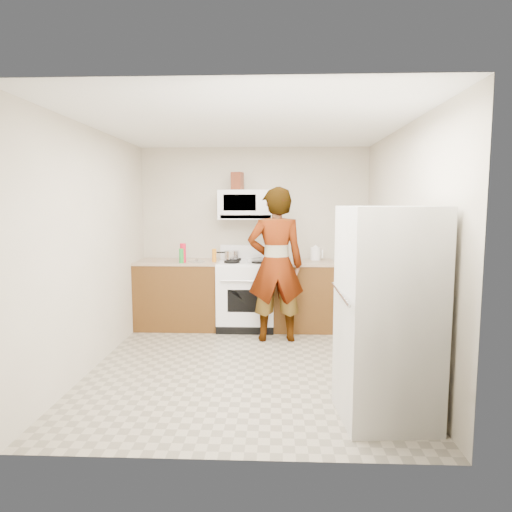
# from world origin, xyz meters

# --- Properties ---
(floor) EXTENTS (3.60, 3.60, 0.00)m
(floor) POSITION_xyz_m (0.00, 0.00, 0.00)
(floor) COLOR gray
(floor) RESTS_ON ground
(back_wall) EXTENTS (3.20, 0.02, 2.50)m
(back_wall) POSITION_xyz_m (0.00, 1.79, 1.25)
(back_wall) COLOR beige
(back_wall) RESTS_ON floor
(right_wall) EXTENTS (0.02, 3.60, 2.50)m
(right_wall) POSITION_xyz_m (1.59, 0.00, 1.25)
(right_wall) COLOR beige
(right_wall) RESTS_ON floor
(cabinet_left) EXTENTS (1.12, 0.62, 0.90)m
(cabinet_left) POSITION_xyz_m (-1.04, 1.49, 0.45)
(cabinet_left) COLOR brown
(cabinet_left) RESTS_ON floor
(counter_left) EXTENTS (1.14, 0.64, 0.03)m
(counter_left) POSITION_xyz_m (-1.04, 1.49, 0.92)
(counter_left) COLOR tan
(counter_left) RESTS_ON cabinet_left
(cabinet_right) EXTENTS (0.80, 0.62, 0.90)m
(cabinet_right) POSITION_xyz_m (0.68, 1.49, 0.45)
(cabinet_right) COLOR brown
(cabinet_right) RESTS_ON floor
(counter_right) EXTENTS (0.82, 0.64, 0.03)m
(counter_right) POSITION_xyz_m (0.68, 1.49, 0.92)
(counter_right) COLOR tan
(counter_right) RESTS_ON cabinet_right
(gas_range) EXTENTS (0.76, 0.65, 1.13)m
(gas_range) POSITION_xyz_m (-0.10, 1.48, 0.49)
(gas_range) COLOR white
(gas_range) RESTS_ON floor
(microwave) EXTENTS (0.76, 0.38, 0.40)m
(microwave) POSITION_xyz_m (-0.10, 1.61, 1.70)
(microwave) COLOR white
(microwave) RESTS_ON back_wall
(person) EXTENTS (0.74, 0.52, 1.92)m
(person) POSITION_xyz_m (0.31, 0.94, 0.96)
(person) COLOR tan
(person) RESTS_ON floor
(fridge) EXTENTS (0.76, 0.76, 1.70)m
(fridge) POSITION_xyz_m (1.18, -1.15, 0.85)
(fridge) COLOR silver
(fridge) RESTS_ON floor
(kettle) EXTENTS (0.16, 0.16, 0.17)m
(kettle) POSITION_xyz_m (0.86, 1.66, 1.02)
(kettle) COLOR white
(kettle) RESTS_ON counter_right
(jug) EXTENTS (0.17, 0.17, 0.24)m
(jug) POSITION_xyz_m (-0.22, 1.59, 2.02)
(jug) COLOR #602816
(jug) RESTS_ON microwave
(saucepan) EXTENTS (0.26, 0.26, 0.11)m
(saucepan) POSITION_xyz_m (-0.31, 1.58, 1.01)
(saucepan) COLOR silver
(saucepan) RESTS_ON gas_range
(tray) EXTENTS (0.26, 0.18, 0.05)m
(tray) POSITION_xyz_m (0.06, 1.36, 0.96)
(tray) COLOR white
(tray) RESTS_ON gas_range
(bottle_spray) EXTENTS (0.08, 0.08, 0.26)m
(bottle_spray) POSITION_xyz_m (-0.93, 1.28, 1.06)
(bottle_spray) COLOR red
(bottle_spray) RESTS_ON counter_left
(bottle_hot_sauce) EXTENTS (0.07, 0.07, 0.18)m
(bottle_hot_sauce) POSITION_xyz_m (-0.52, 1.37, 1.02)
(bottle_hot_sauce) COLOR orange
(bottle_hot_sauce) RESTS_ON counter_left
(bottle_green_cap) EXTENTS (0.07, 0.07, 0.19)m
(bottle_green_cap) POSITION_xyz_m (-0.94, 1.23, 1.03)
(bottle_green_cap) COLOR #1A902E
(bottle_green_cap) RESTS_ON counter_left
(pot_lid) EXTENTS (0.29, 0.29, 0.01)m
(pot_lid) POSITION_xyz_m (-0.75, 1.34, 0.94)
(pot_lid) COLOR white
(pot_lid) RESTS_ON counter_left
(broom) EXTENTS (0.21, 0.18, 1.16)m
(broom) POSITION_xyz_m (1.51, 0.90, 0.59)
(broom) COLOR white
(broom) RESTS_ON floor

